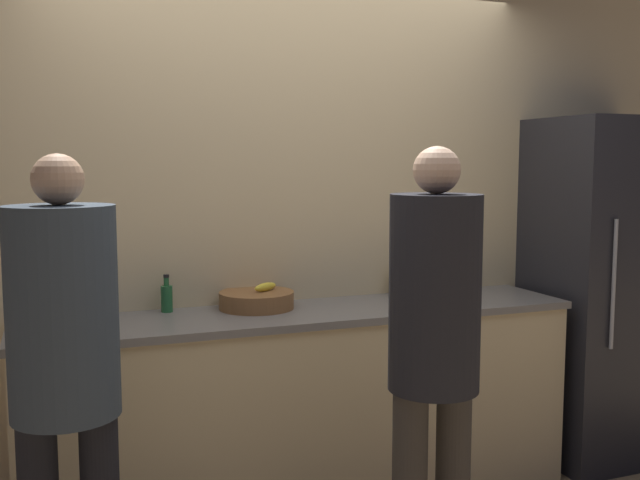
% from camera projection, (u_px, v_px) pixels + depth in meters
% --- Properties ---
extents(wall_back, '(5.20, 0.06, 2.60)m').
position_uv_depth(wall_back, '(287.00, 229.00, 3.59)').
color(wall_back, '#D6BC8C').
rests_on(wall_back, ground_plane).
extents(counter, '(2.62, 0.58, 0.94)m').
position_uv_depth(counter, '(306.00, 406.00, 3.42)').
color(counter, beige).
rests_on(counter, ground_plane).
extents(refrigerator, '(0.72, 0.63, 1.87)m').
position_uv_depth(refrigerator, '(601.00, 290.00, 3.93)').
color(refrigerator, '#232328').
rests_on(refrigerator, ground_plane).
extents(person_left, '(0.36, 0.36, 1.66)m').
position_uv_depth(person_left, '(65.00, 357.00, 2.34)').
color(person_left, black).
rests_on(person_left, ground_plane).
extents(person_center, '(0.33, 0.33, 1.69)m').
position_uv_depth(person_center, '(434.00, 340.00, 2.58)').
color(person_center, '#38332D').
rests_on(person_center, ground_plane).
extents(fruit_bowl, '(0.36, 0.36, 0.12)m').
position_uv_depth(fruit_bowl, '(257.00, 300.00, 3.39)').
color(fruit_bowl, brown).
rests_on(fruit_bowl, counter).
extents(utensil_crock, '(0.10, 0.10, 0.25)m').
position_uv_depth(utensil_crock, '(399.00, 281.00, 3.72)').
color(utensil_crock, silver).
rests_on(utensil_crock, counter).
extents(bottle_green, '(0.05, 0.05, 0.18)m').
position_uv_depth(bottle_green, '(167.00, 297.00, 3.30)').
color(bottle_green, '#236033').
rests_on(bottle_green, counter).
extents(bottle_dark, '(0.06, 0.06, 0.22)m').
position_uv_depth(bottle_dark, '(419.00, 283.00, 3.58)').
color(bottle_dark, '#333338').
rests_on(bottle_dark, counter).
extents(cup_yellow, '(0.08, 0.08, 0.10)m').
position_uv_depth(cup_yellow, '(451.00, 290.00, 3.59)').
color(cup_yellow, gold).
rests_on(cup_yellow, counter).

